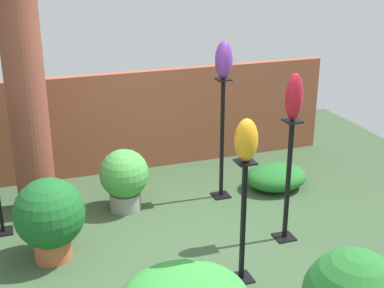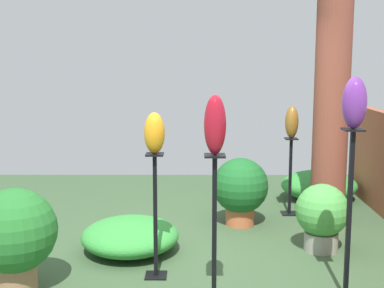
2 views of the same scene
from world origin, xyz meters
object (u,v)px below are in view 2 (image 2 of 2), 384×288
brick_pillar (331,114)px  potted_plant_near_pillar (240,188)px  art_vase_amber (154,133)px  potted_plant_mid_left (322,214)px  art_vase_bronze (292,122)px  pedestal_bronze (290,180)px  pedestal_amber (155,221)px  pedestal_ruby (214,242)px  pedestal_violet (349,222)px  art_vase_violet (354,103)px  potted_plant_front_left (15,234)px  art_vase_ruby (215,125)px

brick_pillar → potted_plant_near_pillar: bearing=-87.0°
art_vase_amber → potted_plant_mid_left: size_ratio=0.52×
art_vase_amber → potted_plant_near_pillar: 2.02m
art_vase_bronze → pedestal_bronze: bearing=180.0°
pedestal_bronze → art_vase_amber: size_ratio=2.69×
pedestal_amber → pedestal_ruby: 0.88m
pedestal_violet → art_vase_violet: (0.00, -0.00, 0.98)m
pedestal_bronze → potted_plant_front_left: pedestal_bronze is taller
brick_pillar → pedestal_ruby: bearing=-32.1°
pedestal_amber → pedestal_violet: size_ratio=0.80×
pedestal_violet → potted_plant_front_left: (-0.17, -2.82, -0.16)m
pedestal_bronze → pedestal_violet: pedestal_violet is taller
art_vase_ruby → potted_plant_near_pillar: bearing=170.1°
art_vase_bronze → potted_plant_mid_left: size_ratio=0.58×
potted_plant_mid_left → art_vase_ruby: bearing=-40.0°
art_vase_bronze → pedestal_amber: bearing=-38.2°
art_vase_ruby → potted_plant_near_pillar: art_vase_ruby is taller
pedestal_amber → art_vase_ruby: size_ratio=2.54×
art_vase_ruby → art_vase_violet: size_ratio=1.10×
art_vase_violet → potted_plant_near_pillar: size_ratio=0.50×
pedestal_ruby → potted_plant_front_left: bearing=-103.8°
pedestal_violet → art_vase_violet: 0.98m
art_vase_bronze → potted_plant_near_pillar: (0.45, -0.68, -0.75)m
pedestal_bronze → art_vase_ruby: art_vase_ruby is taller
art_vase_bronze → art_vase_ruby: art_vase_ruby is taller
pedestal_ruby → potted_plant_near_pillar: pedestal_ruby is taller
art_vase_violet → art_vase_ruby: bearing=-77.3°
pedestal_violet → pedestal_amber: bearing=-106.0°
art_vase_amber → potted_plant_mid_left: art_vase_amber is taller
pedestal_amber → potted_plant_near_pillar: bearing=149.8°
brick_pillar → pedestal_violet: size_ratio=1.87×
potted_plant_near_pillar → potted_plant_mid_left: bearing=41.4°
art_vase_amber → potted_plant_near_pillar: size_ratio=0.45×
pedestal_bronze → potted_plant_mid_left: pedestal_bronze is taller
pedestal_ruby → pedestal_violet: (-0.25, 1.12, 0.08)m
pedestal_amber → art_vase_amber: size_ratio=3.12×
art_vase_bronze → art_vase_violet: size_ratio=0.99×
potted_plant_mid_left → potted_plant_front_left: size_ratio=0.79×
brick_pillar → potted_plant_near_pillar: size_ratio=3.28×
art_vase_amber → pedestal_bronze: bearing=141.8°
art_vase_amber → art_vase_bronze: art_vase_amber is taller
pedestal_violet → potted_plant_front_left: size_ratio=1.59×
pedestal_bronze → potted_plant_near_pillar: size_ratio=1.21×
pedestal_amber → potted_plant_mid_left: size_ratio=1.62×
brick_pillar → art_vase_ruby: bearing=-32.1°
art_vase_bronze → potted_plant_near_pillar: bearing=-56.2°
pedestal_bronze → art_vase_bronze: art_vase_bronze is taller
pedestal_violet → potted_plant_near_pillar: bearing=-160.6°
pedestal_ruby → art_vase_bronze: art_vase_bronze is taller
potted_plant_mid_left → pedestal_amber: bearing=-68.0°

